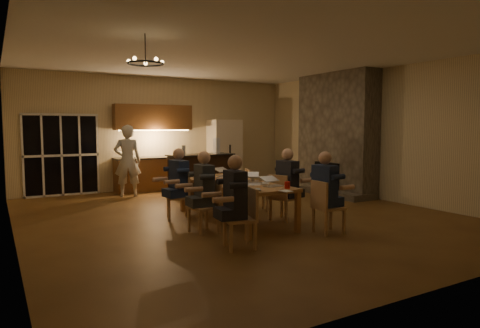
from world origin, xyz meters
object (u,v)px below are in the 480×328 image
at_px(person_left_near, 235,202).
at_px(laptop_d, 250,175).
at_px(dining_table, 234,201).
at_px(can_silver, 252,182).
at_px(plate_far, 235,176).
at_px(bar_island, 201,175).
at_px(mug_front, 240,181).
at_px(chair_right_mid, 284,197).
at_px(refrigerator, 225,153).
at_px(chair_left_mid, 204,207).
at_px(person_right_mid, 287,185).
at_px(laptop_a, 251,183).
at_px(laptop_b, 273,180).
at_px(plate_left, 239,188).
at_px(redcup_near, 287,185).
at_px(plate_near, 262,183).
at_px(chair_left_far, 178,197).
at_px(chair_right_far, 257,190).
at_px(mug_back, 198,176).
at_px(redcup_mid, 206,178).
at_px(person_right_near, 324,192).
at_px(chair_right_near, 329,207).
at_px(laptop_f, 225,170).
at_px(person_left_far, 179,184).
at_px(can_cola, 195,172).
at_px(person_left_mid, 204,192).
at_px(standing_person, 128,161).
at_px(chandelier, 146,64).
at_px(laptop_c, 221,176).
at_px(bar_bottle, 184,150).
at_px(chair_left_near, 240,218).
at_px(mug_mid, 226,176).

height_order(person_left_near, laptop_d, person_left_near).
height_order(dining_table, can_silver, can_silver).
bearing_deg(plate_far, bar_island, 82.35).
bearing_deg(mug_front, chair_right_mid, -4.78).
height_order(refrigerator, chair_left_mid, refrigerator).
distance_m(person_right_mid, laptop_a, 1.30).
bearing_deg(can_silver, chair_right_mid, 14.16).
xyz_separation_m(bar_island, laptop_b, (-0.46, -3.98, 0.32)).
bearing_deg(dining_table, plate_left, -113.35).
bearing_deg(can_silver, redcup_near, -59.79).
bearing_deg(plate_near, chair_left_far, 134.97).
height_order(mug_front, plate_far, mug_front).
bearing_deg(chair_right_far, mug_back, 103.08).
relative_size(chair_right_far, redcup_mid, 7.42).
distance_m(dining_table, person_right_near, 1.83).
bearing_deg(refrigerator, plate_near, -110.72).
bearing_deg(dining_table, laptop_b, -72.42).
relative_size(chair_right_near, laptop_b, 2.78).
height_order(can_silver, plate_left, can_silver).
distance_m(chair_right_far, laptop_b, 1.69).
bearing_deg(laptop_f, chair_left_mid, -148.76).
distance_m(person_left_far, can_cola, 1.08).
bearing_deg(plate_left, person_left_mid, 145.92).
bearing_deg(refrigerator, redcup_mid, -122.32).
xyz_separation_m(laptop_b, redcup_mid, (-0.71, 1.26, -0.05)).
height_order(laptop_a, plate_near, laptop_a).
relative_size(chair_right_far, redcup_near, 7.42).
relative_size(standing_person, laptop_f, 5.75).
height_order(chair_right_far, person_right_mid, person_right_mid).
distance_m(laptop_f, plate_left, 1.93).
xyz_separation_m(chandelier, plate_near, (2.16, 0.04, -1.99)).
bearing_deg(laptop_a, dining_table, -78.47).
bearing_deg(can_cola, chair_right_far, -38.36).
bearing_deg(chair_right_mid, laptop_c, 44.93).
height_order(person_right_near, redcup_near, person_right_near).
relative_size(chair_right_mid, laptop_d, 2.78).
xyz_separation_m(chair_right_near, chair_right_mid, (-0.08, 1.17, 0.00)).
bearing_deg(mug_back, can_cola, 69.69).
distance_m(chair_left_far, mug_back, 0.61).
distance_m(laptop_a, can_cola, 2.52).
bearing_deg(person_left_far, plate_near, 38.42).
bearing_deg(bar_bottle, laptop_f, -87.28).
xyz_separation_m(laptop_a, redcup_mid, (-0.14, 1.43, -0.05)).
height_order(chair_left_far, redcup_near, chair_left_far).
bearing_deg(dining_table, chair_left_near, -116.60).
height_order(chair_right_near, laptop_c, laptop_c).
height_order(chair_left_near, person_left_far, person_left_far).
distance_m(mug_mid, bar_bottle, 2.50).
distance_m(chair_left_mid, laptop_c, 1.01).
height_order(person_left_far, laptop_d, person_left_far).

